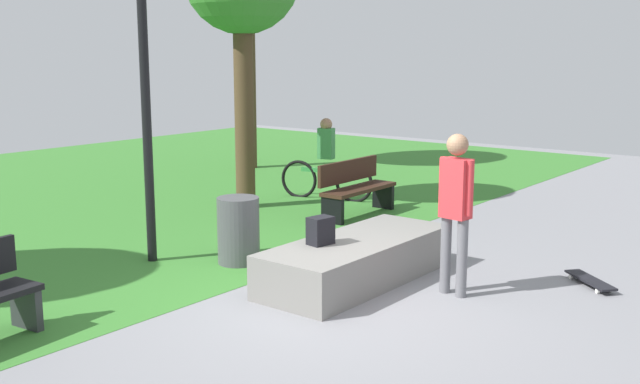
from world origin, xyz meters
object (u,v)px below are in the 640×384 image
(backpack_on_ledge, at_px, (321,231))
(skater_performing_trick, at_px, (456,201))
(skateboard_by_ledge, at_px, (590,280))
(lamp_post, at_px, (144,68))
(park_bench_far_right, at_px, (356,187))
(cyclist_on_bicycle, at_px, (326,165))
(trash_bin, at_px, (238,230))
(concrete_ledge, at_px, (358,260))

(backpack_on_ledge, xyz_separation_m, skater_performing_trick, (0.70, -1.33, 0.40))
(skater_performing_trick, bearing_deg, backpack_on_ledge, 117.82)
(skateboard_by_ledge, bearing_deg, skater_performing_trick, 139.09)
(lamp_post, bearing_deg, park_bench_far_right, -7.10)
(cyclist_on_bicycle, bearing_deg, backpack_on_ledge, -142.98)
(trash_bin, bearing_deg, concrete_ledge, -78.86)
(skater_performing_trick, distance_m, cyclist_on_bicycle, 5.67)
(park_bench_far_right, distance_m, lamp_post, 4.38)
(backpack_on_ledge, relative_size, trash_bin, 0.37)
(skateboard_by_ledge, height_order, cyclist_on_bicycle, cyclist_on_bicycle)
(backpack_on_ledge, distance_m, lamp_post, 3.04)
(skateboard_by_ledge, height_order, park_bench_far_right, park_bench_far_right)
(skateboard_by_ledge, xyz_separation_m, cyclist_on_bicycle, (2.19, 5.58, 0.57))
(skater_performing_trick, bearing_deg, lamp_post, 107.68)
(skater_performing_trick, relative_size, skateboard_by_ledge, 2.43)
(concrete_ledge, relative_size, lamp_post, 0.66)
(skater_performing_trick, height_order, park_bench_far_right, skater_performing_trick)
(concrete_ledge, distance_m, skater_performing_trick, 1.42)
(backpack_on_ledge, xyz_separation_m, lamp_post, (-0.49, 2.40, 1.81))
(backpack_on_ledge, xyz_separation_m, park_bench_far_right, (3.38, 1.92, -0.19))
(concrete_ledge, xyz_separation_m, skater_performing_trick, (0.25, -1.14, 0.82))
(backpack_on_ledge, bearing_deg, skater_performing_trick, 127.60)
(park_bench_far_right, distance_m, trash_bin, 3.28)
(concrete_ledge, height_order, lamp_post, lamp_post)
(lamp_post, bearing_deg, backpack_on_ledge, -78.54)
(skateboard_by_ledge, distance_m, cyclist_on_bicycle, 6.02)
(concrete_ledge, bearing_deg, lamp_post, 109.98)
(skateboard_by_ledge, relative_size, cyclist_on_bicycle, 0.42)
(trash_bin, bearing_deg, skateboard_by_ledge, -64.59)
(trash_bin, bearing_deg, park_bench_far_right, 8.38)
(skateboard_by_ledge, bearing_deg, backpack_on_ledge, 129.06)
(backpack_on_ledge, distance_m, cyclist_on_bicycle, 5.22)
(skateboard_by_ledge, relative_size, trash_bin, 0.87)
(concrete_ledge, height_order, trash_bin, trash_bin)
(backpack_on_ledge, height_order, skater_performing_trick, skater_performing_trick)
(skater_performing_trick, xyz_separation_m, cyclist_on_bicycle, (3.46, 4.47, -0.44))
(cyclist_on_bicycle, bearing_deg, park_bench_far_right, -122.69)
(skater_performing_trick, distance_m, park_bench_far_right, 4.25)
(park_bench_far_right, height_order, lamp_post, lamp_post)
(backpack_on_ledge, xyz_separation_m, trash_bin, (0.14, 1.44, -0.24))
(concrete_ledge, distance_m, cyclist_on_bicycle, 5.00)
(skateboard_by_ledge, distance_m, lamp_post, 5.94)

